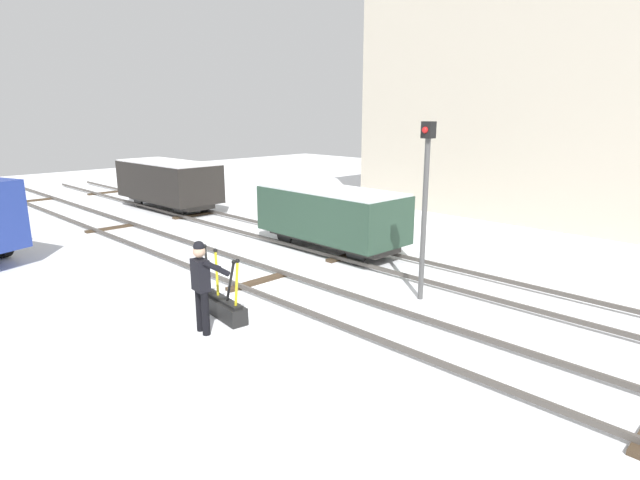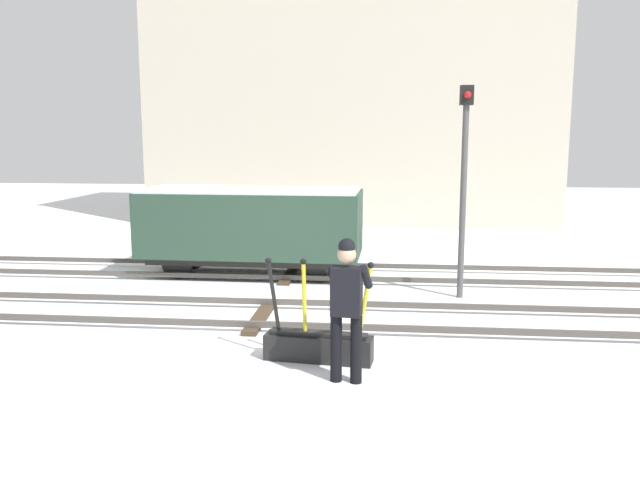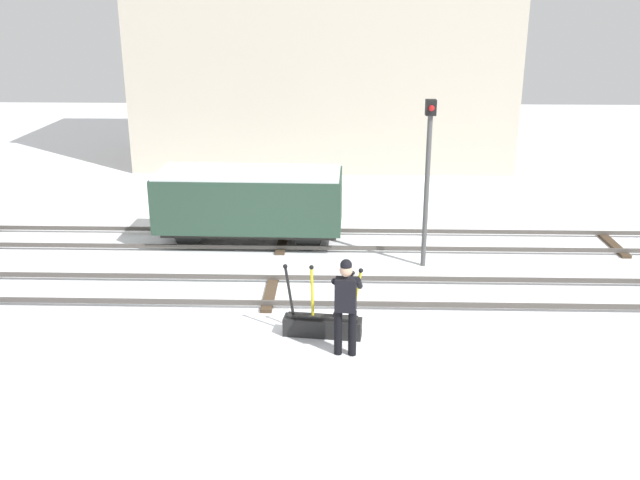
{
  "view_description": "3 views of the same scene",
  "coord_description": "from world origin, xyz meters",
  "px_view_note": "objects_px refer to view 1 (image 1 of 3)",
  "views": [
    {
      "loc": [
        9.95,
        -7.74,
        4.24
      ],
      "look_at": [
        0.55,
        1.65,
        0.93
      ],
      "focal_mm": 28.87,
      "sensor_mm": 36.0,
      "label": 1
    },
    {
      "loc": [
        2.12,
        -10.66,
        3.14
      ],
      "look_at": [
        0.91,
        1.19,
        1.21
      ],
      "focal_mm": 36.53,
      "sensor_mm": 36.0,
      "label": 2
    },
    {
      "loc": [
        1.51,
        -14.35,
        6.23
      ],
      "look_at": [
        1.09,
        0.46,
        1.14
      ],
      "focal_mm": 39.59,
      "sensor_mm": 36.0,
      "label": 3
    }
  ],
  "objects_px": {
    "signal_post": "(425,194)",
    "freight_car_mid_siding": "(168,182)",
    "switch_lever_frame": "(223,305)",
    "freight_car_back_track": "(331,215)",
    "rail_worker": "(202,281)"
  },
  "relations": [
    {
      "from": "signal_post",
      "to": "freight_car_mid_siding",
      "type": "relative_size",
      "value": 0.75
    },
    {
      "from": "switch_lever_frame",
      "to": "signal_post",
      "type": "bearing_deg",
      "value": 65.28
    },
    {
      "from": "switch_lever_frame",
      "to": "freight_car_mid_siding",
      "type": "bearing_deg",
      "value": 162.4
    },
    {
      "from": "freight_car_back_track",
      "to": "freight_car_mid_siding",
      "type": "bearing_deg",
      "value": -178.86
    },
    {
      "from": "rail_worker",
      "to": "freight_car_back_track",
      "type": "distance_m",
      "value": 6.68
    },
    {
      "from": "rail_worker",
      "to": "signal_post",
      "type": "bearing_deg",
      "value": 73.95
    },
    {
      "from": "rail_worker",
      "to": "signal_post",
      "type": "relative_size",
      "value": 0.46
    },
    {
      "from": "switch_lever_frame",
      "to": "freight_car_back_track",
      "type": "bearing_deg",
      "value": 117.52
    },
    {
      "from": "switch_lever_frame",
      "to": "freight_car_back_track",
      "type": "relative_size",
      "value": 0.32
    },
    {
      "from": "signal_post",
      "to": "freight_car_mid_siding",
      "type": "height_order",
      "value": "signal_post"
    },
    {
      "from": "switch_lever_frame",
      "to": "signal_post",
      "type": "xyz_separation_m",
      "value": [
        2.37,
        3.87,
        2.22
      ]
    },
    {
      "from": "rail_worker",
      "to": "signal_post",
      "type": "distance_m",
      "value": 5.18
    },
    {
      "from": "rail_worker",
      "to": "signal_post",
      "type": "height_order",
      "value": "signal_post"
    },
    {
      "from": "freight_car_back_track",
      "to": "signal_post",
      "type": "bearing_deg",
      "value": -18.58
    },
    {
      "from": "signal_post",
      "to": "freight_car_back_track",
      "type": "height_order",
      "value": "signal_post"
    }
  ]
}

